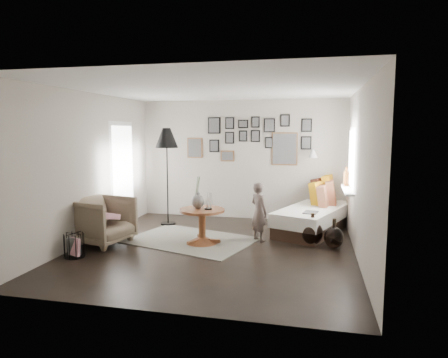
% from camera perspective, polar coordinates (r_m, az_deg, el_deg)
% --- Properties ---
extents(ground, '(4.80, 4.80, 0.00)m').
position_cam_1_polar(ground, '(6.71, -1.38, -9.86)').
color(ground, black).
rests_on(ground, ground).
extents(wall_back, '(4.50, 0.00, 4.50)m').
position_cam_1_polar(wall_back, '(8.79, 2.43, 2.77)').
color(wall_back, '#A8A093').
rests_on(wall_back, ground).
extents(wall_front, '(4.50, 0.00, 4.50)m').
position_cam_1_polar(wall_front, '(4.19, -9.51, -1.96)').
color(wall_front, '#A8A093').
rests_on(wall_front, ground).
extents(wall_left, '(0.00, 4.80, 4.80)m').
position_cam_1_polar(wall_left, '(7.34, -18.72, 1.57)').
color(wall_left, '#A8A093').
rests_on(wall_left, ground).
extents(wall_right, '(0.00, 4.80, 4.80)m').
position_cam_1_polar(wall_right, '(6.30, 18.86, 0.73)').
color(wall_right, '#A8A093').
rests_on(wall_right, ground).
extents(ceiling, '(4.80, 4.80, 0.00)m').
position_cam_1_polar(ceiling, '(6.46, -1.45, 12.81)').
color(ceiling, white).
rests_on(ceiling, wall_back).
extents(door_left, '(0.00, 2.14, 2.14)m').
position_cam_1_polar(door_left, '(8.40, -14.30, 0.65)').
color(door_left, white).
rests_on(door_left, wall_left).
extents(window_right, '(0.15, 1.32, 1.30)m').
position_cam_1_polar(window_right, '(7.66, 17.16, -0.93)').
color(window_right, white).
rests_on(window_right, wall_right).
extents(gallery_wall, '(2.74, 0.03, 1.08)m').
position_cam_1_polar(gallery_wall, '(8.71, 4.29, 5.63)').
color(gallery_wall, brown).
rests_on(gallery_wall, wall_back).
extents(wall_sconce, '(0.18, 0.36, 0.16)m').
position_cam_1_polar(wall_sconce, '(8.37, 12.61, 3.51)').
color(wall_sconce, white).
rests_on(wall_sconce, wall_back).
extents(rug, '(2.48, 2.05, 0.01)m').
position_cam_1_polar(rug, '(7.20, -4.84, -8.67)').
color(rug, '#B7B6A0').
rests_on(rug, ground).
extents(pedestal_table, '(0.77, 0.77, 0.61)m').
position_cam_1_polar(pedestal_table, '(6.91, -3.14, -6.95)').
color(pedestal_table, brown).
rests_on(pedestal_table, ground).
extents(vase, '(0.22, 0.22, 0.55)m').
position_cam_1_polar(vase, '(6.85, -3.77, -2.84)').
color(vase, black).
rests_on(vase, pedestal_table).
extents(candles, '(0.13, 0.13, 0.29)m').
position_cam_1_polar(candles, '(6.79, -2.27, -3.18)').
color(candles, black).
rests_on(candles, pedestal_table).
extents(daybed, '(1.58, 2.26, 1.03)m').
position_cam_1_polar(daybed, '(8.01, 12.67, -4.87)').
color(daybed, black).
rests_on(daybed, ground).
extents(magazine_on_daybed, '(0.29, 0.35, 0.02)m').
position_cam_1_polar(magazine_on_daybed, '(7.34, 12.27, -4.68)').
color(magazine_on_daybed, black).
rests_on(magazine_on_daybed, daybed).
extents(armchair, '(1.05, 1.03, 0.81)m').
position_cam_1_polar(armchair, '(7.19, -16.99, -5.70)').
color(armchair, brown).
rests_on(armchair, ground).
extents(armchair_cushion, '(0.45, 0.46, 0.17)m').
position_cam_1_polar(armchair_cushion, '(7.20, -16.61, -5.05)').
color(armchair_cushion, silver).
rests_on(armchair_cushion, armchair).
extents(floor_lamp, '(0.46, 0.46, 1.99)m').
position_cam_1_polar(floor_lamp, '(8.21, -8.19, 5.31)').
color(floor_lamp, black).
rests_on(floor_lamp, ground).
extents(magazine_basket, '(0.35, 0.35, 0.37)m').
position_cam_1_polar(magazine_basket, '(6.64, -20.63, -8.87)').
color(magazine_basket, black).
rests_on(magazine_basket, ground).
extents(demijohn_large, '(0.36, 0.36, 0.54)m').
position_cam_1_polar(demijohn_large, '(7.01, 12.48, -7.52)').
color(demijohn_large, black).
rests_on(demijohn_large, ground).
extents(demijohn_small, '(0.32, 0.32, 0.49)m').
position_cam_1_polar(demijohn_small, '(6.91, 15.40, -8.02)').
color(demijohn_small, black).
rests_on(demijohn_small, ground).
extents(child, '(0.45, 0.44, 1.04)m').
position_cam_1_polar(child, '(7.05, 5.01, -4.69)').
color(child, '#695853').
rests_on(child, ground).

